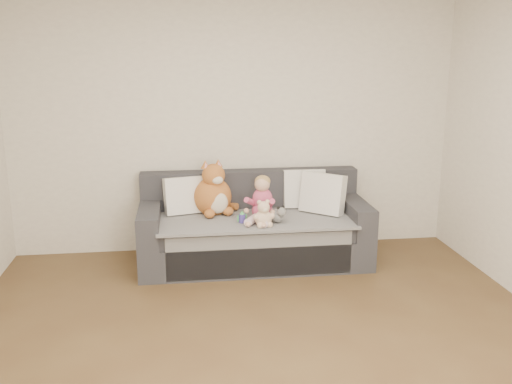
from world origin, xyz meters
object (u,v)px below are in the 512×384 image
Objects in this scene: sofa at (253,231)px; toddler at (262,201)px; plush_cat at (214,193)px; sippy_cup at (242,217)px; teddy_bear at (264,216)px.

sofa is 0.38m from toddler.
sofa is 3.91× the size of plush_cat.
plush_cat is at bearing 125.14° from sippy_cup.
toddler is (0.06, -0.16, 0.34)m from sofa.
toddler is 0.24m from teddy_bear.
toddler is at bearing -69.94° from sofa.
teddy_bear is (0.43, -0.48, -0.10)m from plush_cat.
plush_cat is at bearing 123.10° from teddy_bear.
teddy_bear is (-0.01, -0.22, -0.08)m from toddler.
sofa is at bearing 60.95° from sippy_cup.
teddy_bear reaches higher than sippy_cup.
sippy_cup is at bearing 135.56° from teddy_bear.
plush_cat is 0.45m from sippy_cup.
plush_cat is 0.65m from teddy_bear.
sofa is at bearing 87.98° from teddy_bear.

